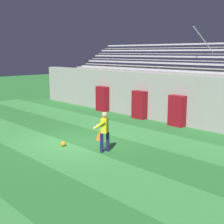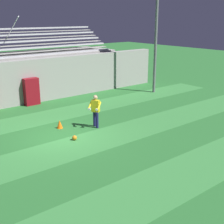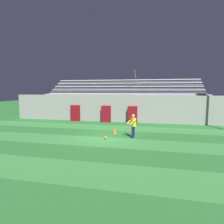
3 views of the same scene
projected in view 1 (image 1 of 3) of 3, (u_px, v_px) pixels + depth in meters
ground_plane at (74, 142)px, 14.26m from camera, size 80.00×80.00×0.00m
turf_stripe_mid at (47, 148)px, 13.30m from camera, size 28.00×2.28×0.01m
turf_stripe_far at (123, 130)px, 16.36m from camera, size 28.00×2.28×0.01m
back_wall at (163, 97)px, 18.36m from camera, size 24.00×0.60×2.80m
padding_pillar_gate_left at (139, 105)px, 19.09m from camera, size 0.93×0.44×1.71m
padding_pillar_gate_right at (177, 111)px, 17.10m from camera, size 0.93×0.44×1.71m
padding_pillar_far_left at (102, 99)px, 21.56m from camera, size 0.93×0.44×1.71m
bleacher_stand at (186, 92)px, 19.91m from camera, size 18.00×4.05×5.43m
goalkeeper at (104, 129)px, 12.61m from camera, size 0.71×0.74×1.67m
soccer_ball at (63, 144)px, 13.51m from camera, size 0.22×0.22×0.22m
traffic_cone at (99, 135)px, 14.51m from camera, size 0.30×0.30×0.42m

